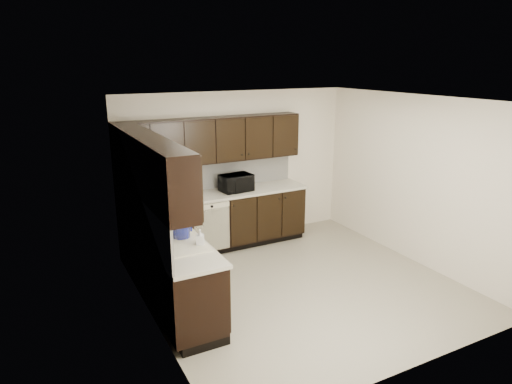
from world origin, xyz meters
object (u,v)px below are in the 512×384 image
Objects in this scene: sink at (179,248)px; storage_bin at (154,210)px; blue_pitcher at (181,227)px; microwave at (236,183)px; toaster_oven at (170,193)px.

sink reaches higher than storage_bin.
microwave is at bearing 58.79° from blue_pitcher.
microwave is 2.12m from blue_pitcher.
blue_pitcher reaches higher than storage_bin.
toaster_oven is 1.64m from blue_pitcher.
sink is at bearing -80.83° from toaster_oven.
blue_pitcher is at bearing 57.75° from sink.
sink is 1.65× the size of microwave.
blue_pitcher is (-0.36, -1.60, 0.05)m from toaster_oven.
toaster_oven is (-1.08, 0.05, -0.04)m from microwave.
toaster_oven is 1.05× the size of blue_pitcher.
microwave is at bearing 47.86° from sink.
storage_bin is 0.90m from blue_pitcher.
toaster_oven is at bearing 171.62° from microwave.
microwave is 1.57× the size of toaster_oven.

